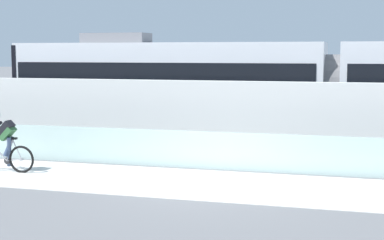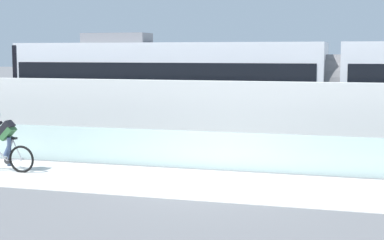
{
  "view_description": "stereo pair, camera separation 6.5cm",
  "coord_description": "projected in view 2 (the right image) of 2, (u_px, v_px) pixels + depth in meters",
  "views": [
    {
      "loc": [
        3.42,
        -13.45,
        3.12
      ],
      "look_at": [
        -1.0,
        2.35,
        1.25
      ],
      "focal_mm": 55.73,
      "sensor_mm": 36.0,
      "label": 1
    },
    {
      "loc": [
        3.48,
        -13.44,
        3.12
      ],
      "look_at": [
        -1.0,
        2.35,
        1.25
      ],
      "focal_mm": 55.73,
      "sensor_mm": 36.0,
      "label": 2
    }
  ],
  "objects": [
    {
      "name": "cyclist_on_bike",
      "position": [
        3.0,
        142.0,
        15.53
      ],
      "size": [
        1.77,
        0.58,
        1.61
      ],
      "color": "black",
      "rests_on": "ground"
    },
    {
      "name": "concrete_barrier_wall",
      "position": [
        237.0,
        120.0,
        17.5
      ],
      "size": [
        32.0,
        0.36,
        2.28
      ],
      "primitive_type": "cube",
      "color": "silver",
      "rests_on": "ground"
    },
    {
      "name": "glass_parapet",
      "position": [
        223.0,
        151.0,
        15.85
      ],
      "size": [
        32.0,
        0.05,
        1.01
      ],
      "primitive_type": "cube",
      "color": "#ADC6C1",
      "rests_on": "ground"
    },
    {
      "name": "bike_path_deck",
      "position": [
        205.0,
        184.0,
        14.14
      ],
      "size": [
        32.0,
        3.2,
        0.01
      ],
      "primitive_type": "cube",
      "color": "silver",
      "rests_on": "ground"
    },
    {
      "name": "tram",
      "position": [
        333.0,
        89.0,
        19.77
      ],
      "size": [
        22.56,
        2.54,
        3.81
      ],
      "color": "silver",
      "rests_on": "ground"
    },
    {
      "name": "tram_rail_far",
      "position": [
        258.0,
        139.0,
        21.37
      ],
      "size": [
        32.0,
        0.08,
        0.01
      ],
      "primitive_type": "cube",
      "color": "#595654",
      "rests_on": "ground"
    },
    {
      "name": "tram_rail_near",
      "position": [
        251.0,
        145.0,
        20.0
      ],
      "size": [
        32.0,
        0.08,
        0.01
      ],
      "primitive_type": "cube",
      "color": "#595654",
      "rests_on": "ground"
    },
    {
      "name": "ground_plane",
      "position": [
        205.0,
        184.0,
        14.14
      ],
      "size": [
        200.0,
        200.0,
        0.0
      ],
      "primitive_type": "plane",
      "color": "slate"
    }
  ]
}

